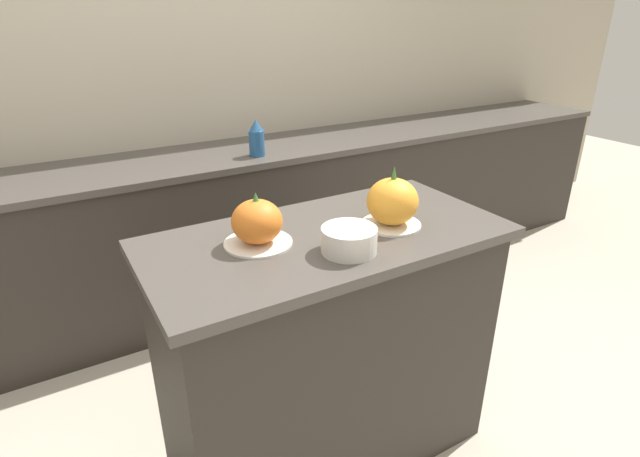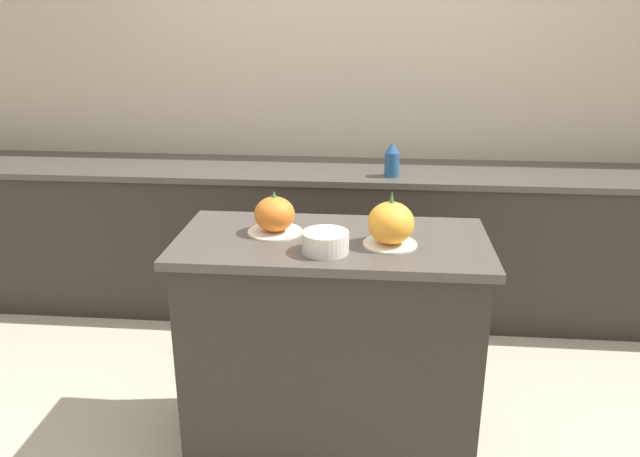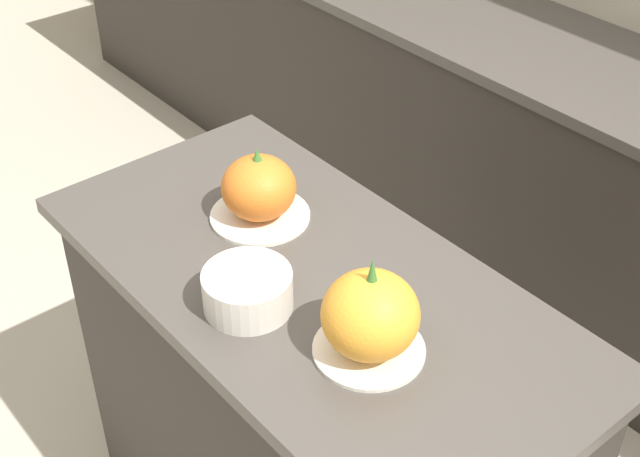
{
  "view_description": "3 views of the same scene",
  "coord_description": "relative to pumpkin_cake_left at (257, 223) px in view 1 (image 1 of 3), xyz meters",
  "views": [
    {
      "loc": [
        -0.79,
        -1.29,
        1.65
      ],
      "look_at": [
        -0.04,
        -0.02,
        0.99
      ],
      "focal_mm": 28.0,
      "sensor_mm": 36.0,
      "label": 1
    },
    {
      "loc": [
        0.16,
        -2.29,
        1.81
      ],
      "look_at": [
        -0.04,
        -0.03,
        1.01
      ],
      "focal_mm": 35.0,
      "sensor_mm": 36.0,
      "label": 2
    },
    {
      "loc": [
        1.06,
        -0.86,
        2.1
      ],
      "look_at": [
        -0.02,
        0.04,
        1.05
      ],
      "focal_mm": 50.0,
      "sensor_mm": 36.0,
      "label": 3
    }
  ],
  "objects": [
    {
      "name": "mixing_bowl",
      "position": [
        0.22,
        -0.19,
        -0.03
      ],
      "size": [
        0.17,
        0.17,
        0.08
      ],
      "color": "beige",
      "rests_on": "kitchen_island"
    },
    {
      "name": "kitchen_island",
      "position": [
        0.23,
        -0.05,
        -0.55
      ],
      "size": [
        1.23,
        0.6,
        0.96
      ],
      "color": "#2D2823",
      "rests_on": "ground_plane"
    },
    {
      "name": "wall_back",
      "position": [
        0.23,
        1.58,
        0.22
      ],
      "size": [
        8.0,
        0.06,
        2.5
      ],
      "color": "#B2A893",
      "rests_on": "ground_plane"
    },
    {
      "name": "pumpkin_cake_left",
      "position": [
        0.0,
        0.0,
        0.0
      ],
      "size": [
        0.22,
        0.22,
        0.18
      ],
      "color": "silver",
      "rests_on": "kitchen_island"
    },
    {
      "name": "bottle_tall",
      "position": [
        0.49,
        1.11,
        -0.02
      ],
      "size": [
        0.08,
        0.08,
        0.2
      ],
      "color": "#235184",
      "rests_on": "back_counter"
    },
    {
      "name": "back_counter",
      "position": [
        0.23,
        1.25,
        -0.57
      ],
      "size": [
        6.0,
        0.6,
        0.91
      ],
      "color": "#2D2823",
      "rests_on": "ground_plane"
    },
    {
      "name": "ground_plane",
      "position": [
        0.23,
        -0.05,
        -1.03
      ],
      "size": [
        12.0,
        12.0,
        0.0
      ],
      "primitive_type": "plane",
      "color": "#BCB29E"
    },
    {
      "name": "pumpkin_cake_right",
      "position": [
        0.46,
        -0.1,
        0.01
      ],
      "size": [
        0.21,
        0.21,
        0.21
      ],
      "color": "silver",
      "rests_on": "kitchen_island"
    }
  ]
}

